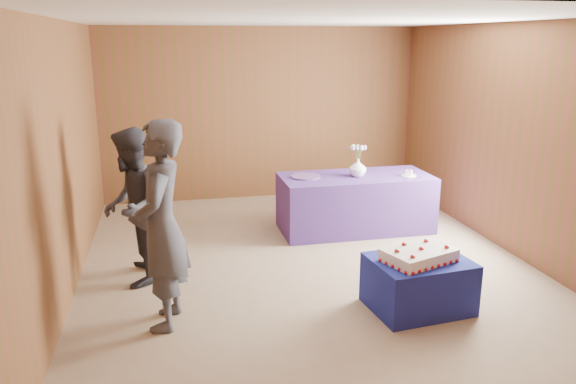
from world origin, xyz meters
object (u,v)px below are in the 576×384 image
object	(u,v)px
cake_table	(418,284)
vase	(358,167)
serving_table	(355,203)
guest_right	(133,207)
sheet_cake	(419,255)
guest_left	(162,226)

from	to	relation	value
cake_table	vase	world-z (taller)	vase
cake_table	serving_table	size ratio (longest dim) A/B	0.45
vase	guest_right	xyz separation A→B (m)	(-2.82, -1.08, -0.04)
vase	guest_right	bearing A→B (deg)	-159.03
vase	serving_table	bearing A→B (deg)	108.90
sheet_cake	guest_left	bearing A→B (deg)	154.32
sheet_cake	vase	distance (m)	2.36
cake_table	serving_table	world-z (taller)	serving_table
serving_table	vase	size ratio (longest dim) A/B	8.44
vase	guest_left	distance (m)	3.28
guest_left	cake_table	bearing A→B (deg)	94.55
serving_table	vase	xyz separation A→B (m)	(0.01, -0.03, 0.49)
cake_table	guest_right	xyz separation A→B (m)	(-2.65, 1.22, 0.57)
serving_table	guest_right	bearing A→B (deg)	-158.71
guest_left	vase	bearing A→B (deg)	139.30
vase	guest_left	xyz separation A→B (m)	(-2.52, -2.10, 0.06)
cake_table	guest_left	distance (m)	2.46
cake_table	guest_left	bearing A→B (deg)	168.74
sheet_cake	guest_left	size ratio (longest dim) A/B	0.42
serving_table	sheet_cake	world-z (taller)	serving_table
cake_table	guest_right	world-z (taller)	guest_right
guest_left	sheet_cake	bearing A→B (deg)	93.76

